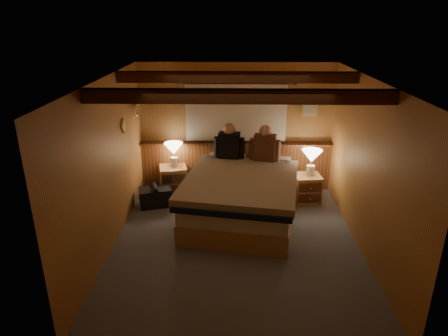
{
  "coord_description": "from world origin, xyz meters",
  "views": [
    {
      "loc": [
        -0.06,
        -5.16,
        3.18
      ],
      "look_at": [
        -0.18,
        0.4,
        1.04
      ],
      "focal_mm": 32.0,
      "sensor_mm": 36.0,
      "label": 1
    }
  ],
  "objects_px": {
    "lamp_left": "(174,150)",
    "person_left": "(229,144)",
    "duffel_bag": "(155,197)",
    "bed": "(241,196)",
    "nightstand_left": "(174,180)",
    "lamp_right": "(312,158)",
    "person_right": "(265,146)",
    "nightstand_right": "(307,189)"
  },
  "relations": [
    {
      "from": "bed",
      "to": "person_left",
      "type": "bearing_deg",
      "value": 113.39
    },
    {
      "from": "nightstand_right",
      "to": "duffel_bag",
      "type": "distance_m",
      "value": 2.72
    },
    {
      "from": "bed",
      "to": "lamp_right",
      "type": "height_order",
      "value": "lamp_right"
    },
    {
      "from": "nightstand_right",
      "to": "bed",
      "type": "bearing_deg",
      "value": -157.15
    },
    {
      "from": "nightstand_left",
      "to": "duffel_bag",
      "type": "height_order",
      "value": "nightstand_left"
    },
    {
      "from": "nightstand_left",
      "to": "nightstand_right",
      "type": "bearing_deg",
      "value": -19.07
    },
    {
      "from": "lamp_left",
      "to": "lamp_right",
      "type": "distance_m",
      "value": 2.5
    },
    {
      "from": "bed",
      "to": "person_right",
      "type": "xyz_separation_m",
      "value": [
        0.42,
        0.75,
        0.63
      ]
    },
    {
      "from": "nightstand_left",
      "to": "lamp_left",
      "type": "distance_m",
      "value": 0.58
    },
    {
      "from": "bed",
      "to": "lamp_right",
      "type": "xyz_separation_m",
      "value": [
        1.24,
        0.7,
        0.44
      ]
    },
    {
      "from": "nightstand_left",
      "to": "nightstand_right",
      "type": "height_order",
      "value": "nightstand_left"
    },
    {
      "from": "nightstand_right",
      "to": "duffel_bag",
      "type": "height_order",
      "value": "nightstand_right"
    },
    {
      "from": "nightstand_right",
      "to": "person_left",
      "type": "xyz_separation_m",
      "value": [
        -1.41,
        0.21,
        0.77
      ]
    },
    {
      "from": "person_left",
      "to": "duffel_bag",
      "type": "bearing_deg",
      "value": -153.09
    },
    {
      "from": "nightstand_right",
      "to": "lamp_left",
      "type": "relative_size",
      "value": 1.13
    },
    {
      "from": "nightstand_left",
      "to": "person_left",
      "type": "xyz_separation_m",
      "value": [
        1.05,
        -0.1,
        0.76
      ]
    },
    {
      "from": "lamp_left",
      "to": "bed",
      "type": "bearing_deg",
      "value": -39.22
    },
    {
      "from": "bed",
      "to": "lamp_left",
      "type": "xyz_separation_m",
      "value": [
        -1.24,
        1.01,
        0.45
      ]
    },
    {
      "from": "nightstand_right",
      "to": "person_left",
      "type": "bearing_deg",
      "value": 165.52
    },
    {
      "from": "lamp_left",
      "to": "lamp_right",
      "type": "height_order",
      "value": "lamp_left"
    },
    {
      "from": "nightstand_left",
      "to": "duffel_bag",
      "type": "bearing_deg",
      "value": -127.1
    },
    {
      "from": "lamp_right",
      "to": "person_left",
      "type": "bearing_deg",
      "value": 173.21
    },
    {
      "from": "nightstand_right",
      "to": "duffel_bag",
      "type": "bearing_deg",
      "value": 178.87
    },
    {
      "from": "lamp_left",
      "to": "duffel_bag",
      "type": "bearing_deg",
      "value": -115.04
    },
    {
      "from": "lamp_left",
      "to": "person_left",
      "type": "height_order",
      "value": "person_left"
    },
    {
      "from": "person_left",
      "to": "person_right",
      "type": "distance_m",
      "value": 0.64
    },
    {
      "from": "nightstand_left",
      "to": "nightstand_right",
      "type": "relative_size",
      "value": 1.13
    },
    {
      "from": "bed",
      "to": "duffel_bag",
      "type": "relative_size",
      "value": 4.06
    },
    {
      "from": "bed",
      "to": "lamp_left",
      "type": "distance_m",
      "value": 1.66
    },
    {
      "from": "bed",
      "to": "duffel_bag",
      "type": "xyz_separation_m",
      "value": [
        -1.52,
        0.43,
        -0.23
      ]
    },
    {
      "from": "bed",
      "to": "person_right",
      "type": "height_order",
      "value": "person_right"
    },
    {
      "from": "bed",
      "to": "person_right",
      "type": "bearing_deg",
      "value": 70.55
    },
    {
      "from": "lamp_left",
      "to": "nightstand_right",
      "type": "bearing_deg",
      "value": -8.23
    },
    {
      "from": "person_right",
      "to": "duffel_bag",
      "type": "relative_size",
      "value": 1.09
    },
    {
      "from": "nightstand_right",
      "to": "person_left",
      "type": "height_order",
      "value": "person_left"
    },
    {
      "from": "nightstand_left",
      "to": "duffel_bag",
      "type": "xyz_separation_m",
      "value": [
        -0.25,
        -0.54,
        -0.1
      ]
    },
    {
      "from": "nightstand_left",
      "to": "lamp_left",
      "type": "height_order",
      "value": "lamp_left"
    },
    {
      "from": "nightstand_right",
      "to": "lamp_right",
      "type": "relative_size",
      "value": 1.07
    },
    {
      "from": "nightstand_left",
      "to": "lamp_left",
      "type": "bearing_deg",
      "value": 53.71
    },
    {
      "from": "nightstand_left",
      "to": "lamp_left",
      "type": "relative_size",
      "value": 1.27
    },
    {
      "from": "lamp_right",
      "to": "person_right",
      "type": "xyz_separation_m",
      "value": [
        -0.83,
        0.05,
        0.19
      ]
    },
    {
      "from": "lamp_left",
      "to": "person_left",
      "type": "xyz_separation_m",
      "value": [
        1.03,
        -0.14,
        0.18
      ]
    }
  ]
}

